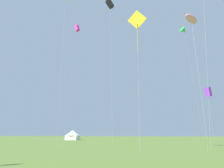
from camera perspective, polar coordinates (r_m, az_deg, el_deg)
kite_green_delta at (r=69.72m, az=18.57°, el=13.33°), size 3.93×3.17×33.44m
kite_purple_box at (r=59.81m, az=24.24°, el=-1.94°), size 1.94×2.26×13.65m
kite_black_box at (r=48.59m, az=-0.59°, el=20.50°), size 2.09×3.30×29.93m
kite_pink_parafoil at (r=33.14m, az=20.38°, el=15.91°), size 2.67×3.18×18.05m
kite_yellow_diamond at (r=27.68m, az=6.72°, el=16.09°), size 2.38×1.14×16.88m
kite_magenta_box at (r=75.65m, az=-9.28°, el=14.43°), size 3.27×1.69×38.01m
festival_tent_center at (r=74.09m, az=-10.41°, el=-13.10°), size 4.87×4.87×3.17m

